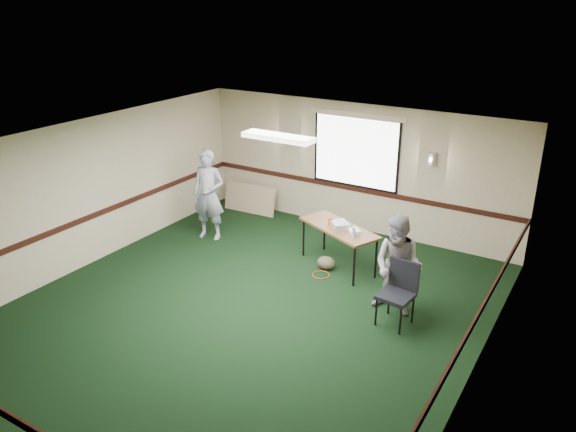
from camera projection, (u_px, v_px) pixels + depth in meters
The scene contains 13 objects.
ground at pixel (246, 311), 9.00m from camera, with size 8.00×8.00×0.00m, color black.
room_shell at pixel (312, 182), 10.09m from camera, with size 8.00×8.02×8.00m.
folding_table at pixel (339, 230), 10.19m from camera, with size 1.72×1.23×0.80m.
projector at pixel (340, 225), 10.11m from camera, with size 0.33×0.28×0.11m, color #92929A.
game_console at pixel (354, 231), 9.93m from camera, with size 0.22×0.17×0.05m, color silver.
red_cup at pixel (331, 221), 10.24m from camera, with size 0.09×0.09×0.13m, color red.
water_bottle at pixel (354, 233), 9.66m from camera, with size 0.06×0.06×0.21m, color #81B9D3.
duffel_bag at pixel (326, 263), 10.32m from camera, with size 0.34×0.26×0.24m, color #454127.
cable_coil at pixel (321, 275), 10.14m from camera, with size 0.32×0.32×0.02m, color red.
folded_table at pixel (250, 199), 12.90m from camera, with size 1.29×0.06×0.66m, color tan.
conference_chair at pixel (399, 288), 8.52m from camera, with size 0.54×0.56×1.00m.
person_left at pixel (209, 195), 11.36m from camera, with size 0.68×0.45×1.87m, color #435993.
person_right at pixel (398, 266), 8.69m from camera, with size 0.80×0.62×1.64m, color #6E80AC.
Camera 1 is at (4.63, -6.29, 4.78)m, focal length 35.00 mm.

